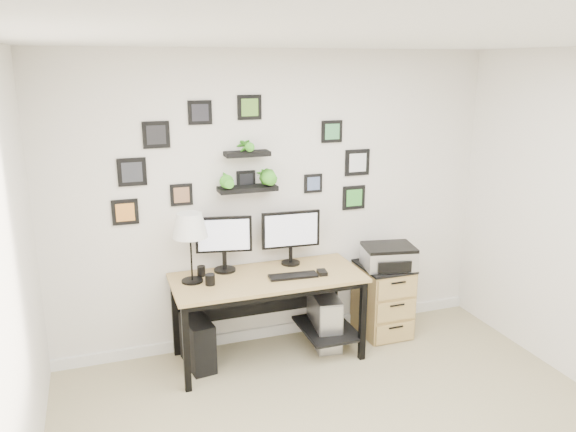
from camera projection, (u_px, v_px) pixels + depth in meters
name	position (u px, v px, depth m)	size (l,w,h in m)	color
room	(279.00, 330.00, 5.28)	(4.00, 4.00, 4.00)	tan
desk	(271.00, 288.00, 4.79)	(1.60, 0.70, 0.75)	tan
monitor_left	(224.00, 240.00, 4.74)	(0.47, 0.22, 0.49)	black
monitor_right	(291.00, 233.00, 4.91)	(0.52, 0.18, 0.48)	black
keyboard	(293.00, 276.00, 4.68)	(0.41, 0.13, 0.02)	black
mouse	(322.00, 272.00, 4.75)	(0.07, 0.11, 0.03)	black
table_lamp	(190.00, 227.00, 4.47)	(0.29, 0.29, 0.58)	black
mug	(210.00, 280.00, 4.51)	(0.08, 0.08, 0.09)	black
pen_cup	(201.00, 271.00, 4.70)	(0.07, 0.07, 0.09)	black
pc_tower_black	(198.00, 342.00, 4.71)	(0.19, 0.42, 0.42)	black
pc_tower_grey	(324.00, 319.00, 5.07)	(0.27, 0.51, 0.48)	gray
file_cabinet	(383.00, 299.00, 5.27)	(0.43, 0.53, 0.67)	tan
printer	(389.00, 256.00, 5.12)	(0.51, 0.43, 0.20)	silver
wall_decor	(248.00, 165.00, 4.72)	(2.29, 0.18, 1.06)	black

